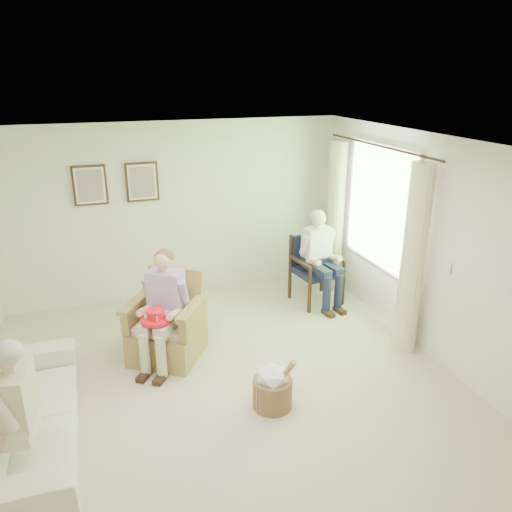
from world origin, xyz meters
name	(u,v)px	position (x,y,z in m)	size (l,w,h in m)	color
floor	(229,393)	(0.00, 0.00, 0.00)	(5.50, 5.50, 0.00)	#C3B49D
back_wall	(176,212)	(0.00, 2.75, 1.30)	(5.00, 0.04, 2.60)	silver
front_wall	(379,492)	(0.00, -2.75, 1.30)	(5.00, 0.04, 2.60)	silver
right_wall	(439,253)	(2.50, 0.00, 1.30)	(0.04, 5.50, 2.60)	silver
ceiling	(224,148)	(0.00, 0.00, 2.60)	(5.00, 5.50, 0.02)	white
window	(380,204)	(2.46, 1.20, 1.58)	(0.13, 2.50, 1.63)	#2D6B23
curtain_left	(413,261)	(2.33, 0.22, 1.15)	(0.34, 0.34, 2.30)	beige
curtain_right	(335,217)	(2.33, 2.18, 1.15)	(0.34, 0.34, 2.30)	beige
framed_print_left	(90,185)	(-1.15, 2.71, 1.78)	(0.45, 0.05, 0.55)	#382114
framed_print_right	(142,182)	(-0.45, 2.71, 1.78)	(0.45, 0.05, 0.55)	#382114
wicker_armchair	(166,331)	(-0.49, 0.98, 0.32)	(0.80, 0.79, 1.02)	tan
wood_armchair	(314,266)	(1.86, 1.87, 0.54)	(0.63, 0.60, 0.98)	black
sofa	(25,417)	(-1.95, -0.18, 0.33)	(0.88, 2.26, 0.66)	#EEE8CE
person_wicker	(166,301)	(-0.49, 0.85, 0.78)	(0.40, 0.62, 1.34)	beige
person_dark	(320,252)	(1.86, 1.70, 0.80)	(0.40, 0.62, 1.37)	#1A1E3A
person_sofa	(11,411)	(-1.95, -0.67, 0.75)	(0.42, 0.63, 1.30)	beige
red_hat	(156,317)	(-0.63, 0.69, 0.68)	(0.34, 0.34, 0.14)	red
hatbox	(273,387)	(0.37, -0.35, 0.23)	(0.50, 0.50, 0.59)	#9F7756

